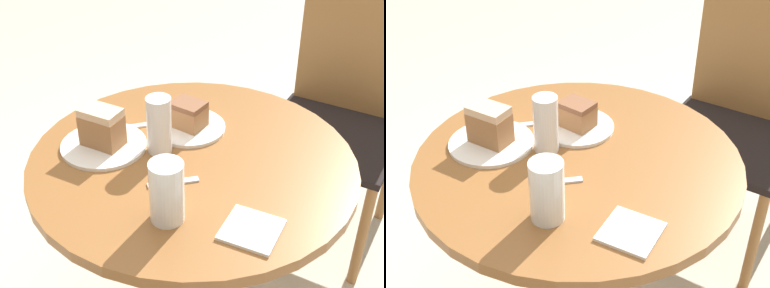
{
  "view_description": "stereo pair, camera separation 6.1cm",
  "coord_description": "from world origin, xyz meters",
  "views": [
    {
      "loc": [
        0.67,
        -0.91,
        1.5
      ],
      "look_at": [
        0.0,
        0.0,
        0.76
      ],
      "focal_mm": 50.0,
      "sensor_mm": 36.0,
      "label": 1
    },
    {
      "loc": [
        0.72,
        -0.87,
        1.5
      ],
      "look_at": [
        0.0,
        0.0,
        0.76
      ],
      "focal_mm": 50.0,
      "sensor_mm": 36.0,
      "label": 2
    }
  ],
  "objects": [
    {
      "name": "napkin_stack",
      "position": [
        0.27,
        -0.15,
        0.72
      ],
      "size": [
        0.14,
        0.14,
        0.01
      ],
      "rotation": [
        0.0,
        0.0,
        0.18
      ],
      "color": "white",
      "rests_on": "table"
    },
    {
      "name": "plate_far",
      "position": [
        -0.22,
        -0.1,
        0.72
      ],
      "size": [
        0.23,
        0.23,
        0.01
      ],
      "color": "white",
      "rests_on": "table"
    },
    {
      "name": "glass_lemonade",
      "position": [
        -0.09,
        -0.03,
        0.79
      ],
      "size": [
        0.06,
        0.06,
        0.16
      ],
      "color": "silver",
      "rests_on": "table"
    },
    {
      "name": "spoon",
      "position": [
        0.03,
        -0.12,
        0.72
      ],
      "size": [
        0.1,
        0.11,
        0.0
      ],
      "rotation": [
        0.0,
        0.0,
        0.86
      ],
      "color": "silver",
      "rests_on": "table"
    },
    {
      "name": "plate_near",
      "position": [
        -0.09,
        0.11,
        0.72
      ],
      "size": [
        0.21,
        0.21,
        0.01
      ],
      "color": "white",
      "rests_on": "table"
    },
    {
      "name": "cake_slice_far",
      "position": [
        -0.22,
        -0.1,
        0.78
      ],
      "size": [
        0.11,
        0.08,
        0.1
      ],
      "rotation": [
        0.0,
        0.0,
        1.71
      ],
      "color": "#9E6B42",
      "rests_on": "plate_far"
    },
    {
      "name": "glass_water",
      "position": [
        0.1,
        -0.22,
        0.78
      ],
      "size": [
        0.08,
        0.08,
        0.15
      ],
      "color": "silver",
      "rests_on": "table"
    },
    {
      "name": "chair",
      "position": [
        0.09,
        0.79,
        0.49
      ],
      "size": [
        0.51,
        0.5,
        0.93
      ],
      "rotation": [
        0.0,
        0.0,
        0.11
      ],
      "color": "olive",
      "rests_on": "ground_plane"
    },
    {
      "name": "fork",
      "position": [
        -0.2,
        0.04,
        0.72
      ],
      "size": [
        0.11,
        0.13,
        0.0
      ],
      "rotation": [
        0.0,
        0.0,
        0.91
      ],
      "color": "silver",
      "rests_on": "table"
    },
    {
      "name": "cake_slice_near",
      "position": [
        -0.09,
        0.11,
        0.76
      ],
      "size": [
        0.09,
        0.07,
        0.07
      ],
      "rotation": [
        0.0,
        0.0,
        4.74
      ],
      "color": "#9E6B42",
      "rests_on": "plate_near"
    },
    {
      "name": "table",
      "position": [
        0.0,
        0.0,
        0.54
      ],
      "size": [
        0.84,
        0.84,
        0.72
      ],
      "color": "brown",
      "rests_on": "ground_plane"
    }
  ]
}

